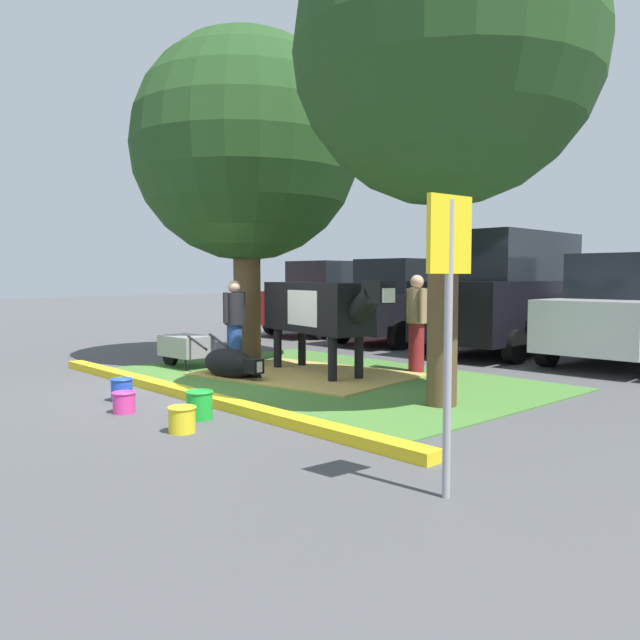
{
  "coord_description": "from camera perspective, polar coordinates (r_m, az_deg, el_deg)",
  "views": [
    {
      "loc": [
        7.81,
        -4.98,
        1.63
      ],
      "look_at": [
        0.16,
        2.04,
        0.9
      ],
      "focal_mm": 35.59,
      "sensor_mm": 36.0,
      "label": 1
    }
  ],
  "objects": [
    {
      "name": "ground_plane",
      "position": [
        9.41,
        -9.94,
        -6.02
      ],
      "size": [
        80.0,
        80.0,
        0.0
      ],
      "primitive_type": "plane",
      "color": "#4C4C4F"
    },
    {
      "name": "grass_island",
      "position": [
        10.01,
        0.44,
        -5.29
      ],
      "size": [
        6.71,
        4.47,
        0.02
      ],
      "primitive_type": "cube",
      "color": "#477A33",
      "rests_on": "ground"
    },
    {
      "name": "curb_yellow",
      "position": [
        8.58,
        -11.37,
        -6.61
      ],
      "size": [
        7.91,
        0.24,
        0.12
      ],
      "primitive_type": "cube",
      "color": "yellow",
      "rests_on": "ground"
    },
    {
      "name": "hay_bedding",
      "position": [
        10.31,
        -1.23,
        -4.94
      ],
      "size": [
        3.56,
        2.91,
        0.04
      ],
      "primitive_type": "cube",
      "rotation": [
        0.0,
        0.0,
        0.17
      ],
      "color": "tan",
      "rests_on": "ground"
    },
    {
      "name": "shade_tree_left",
      "position": [
        12.26,
        -6.67,
        15.1
      ],
      "size": [
        4.22,
        4.22,
        6.13
      ],
      "color": "brown",
      "rests_on": "ground"
    },
    {
      "name": "shade_tree_right",
      "position": [
        8.37,
        11.27,
        22.58
      ],
      "size": [
        3.7,
        3.7,
        6.18
      ],
      "color": "brown",
      "rests_on": "ground"
    },
    {
      "name": "cow_holstein",
      "position": [
        10.23,
        -0.05,
        1.07
      ],
      "size": [
        3.11,
        1.1,
        1.56
      ],
      "color": "black",
      "rests_on": "ground"
    },
    {
      "name": "calf_lying",
      "position": [
        10.12,
        -8.07,
        -3.92
      ],
      "size": [
        1.32,
        0.55,
        0.48
      ],
      "color": "black",
      "rests_on": "ground"
    },
    {
      "name": "person_handler",
      "position": [
        10.97,
        -7.71,
        -0.22
      ],
      "size": [
        0.34,
        0.52,
        1.55
      ],
      "color": "#23478C",
      "rests_on": "ground"
    },
    {
      "name": "person_visitor_near",
      "position": [
        10.7,
        8.68,
        -0.04
      ],
      "size": [
        0.47,
        0.34,
        1.64
      ],
      "color": "maroon",
      "rests_on": "ground"
    },
    {
      "name": "wheelbarrow",
      "position": [
        11.36,
        -12.03,
        -2.35
      ],
      "size": [
        1.61,
        0.66,
        0.63
      ],
      "color": "gray",
      "rests_on": "ground"
    },
    {
      "name": "parking_sign",
      "position": [
        4.66,
        11.51,
        2.98
      ],
      "size": [
        0.08,
        0.44,
        2.21
      ],
      "color": "#99999E",
      "rests_on": "ground"
    },
    {
      "name": "bucket_blue",
      "position": [
        8.69,
        -17.39,
        -5.95
      ],
      "size": [
        0.3,
        0.3,
        0.29
      ],
      "color": "blue",
      "rests_on": "ground"
    },
    {
      "name": "bucket_pink",
      "position": [
        7.94,
        -17.21,
        -7.04
      ],
      "size": [
        0.29,
        0.29,
        0.25
      ],
      "color": "#EA3893",
      "rests_on": "ground"
    },
    {
      "name": "bucket_green",
      "position": [
        7.39,
        -10.79,
        -7.46
      ],
      "size": [
        0.32,
        0.32,
        0.32
      ],
      "color": "green",
      "rests_on": "ground"
    },
    {
      "name": "bucket_yellow",
      "position": [
        6.82,
        -12.31,
        -8.68
      ],
      "size": [
        0.3,
        0.3,
        0.27
      ],
      "color": "yellow",
      "rests_on": "ground"
    },
    {
      "name": "sedan_red",
      "position": [
        17.73,
        1.22,
        1.94
      ],
      "size": [
        2.15,
        4.47,
        2.02
      ],
      "color": "red",
      "rests_on": "ground"
    },
    {
      "name": "sedan_blue",
      "position": [
        15.66,
        7.83,
        1.63
      ],
      "size": [
        2.15,
        4.47,
        2.02
      ],
      "color": "black",
      "rests_on": "ground"
    },
    {
      "name": "suv_black",
      "position": [
        13.94,
        16.64,
        2.38
      ],
      "size": [
        2.26,
        4.67,
        2.52
      ],
      "color": "black",
      "rests_on": "ground"
    },
    {
      "name": "hatchback_white",
      "position": [
        12.99,
        26.15,
        0.77
      ],
      "size": [
        2.15,
        4.47,
        2.02
      ],
      "color": "silver",
      "rests_on": "ground"
    }
  ]
}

